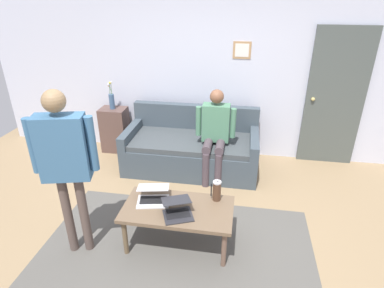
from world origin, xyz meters
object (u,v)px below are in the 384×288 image
at_px(side_shelf, 115,130).
at_px(interior_door, 335,99).
at_px(laptop_center, 177,210).
at_px(coffee_table, 178,212).
at_px(laptop_left, 153,196).
at_px(flower_vase, 111,99).
at_px(person_seated, 215,130).
at_px(french_press, 217,191).
at_px(couch, 192,149).
at_px(person_standing, 64,156).

bearing_deg(side_shelf, interior_door, -177.03).
bearing_deg(laptop_center, coffee_table, -80.07).
xyz_separation_m(laptop_left, flower_vase, (1.22, -1.94, 0.39)).
xyz_separation_m(laptop_center, flower_vase, (1.52, -2.12, 0.39)).
relative_size(laptop_center, person_seated, 0.32).
bearing_deg(french_press, couch, -70.65).
relative_size(laptop_left, laptop_center, 0.95).
height_order(coffee_table, flower_vase, flower_vase).
distance_m(french_press, side_shelf, 2.61).
bearing_deg(interior_door, coffee_table, 49.13).
bearing_deg(person_seated, french_press, 96.84).
relative_size(laptop_center, side_shelf, 0.55).
bearing_deg(french_press, interior_door, -127.47).
height_order(couch, person_seated, person_seated).
height_order(person_standing, person_seated, person_standing).
xyz_separation_m(laptop_left, person_seated, (-0.51, -1.35, 0.22)).
distance_m(laptop_left, side_shelf, 2.29).
distance_m(coffee_table, laptop_left, 0.31).
bearing_deg(person_standing, laptop_left, -154.60).
distance_m(laptop_left, person_standing, 0.98).
xyz_separation_m(flower_vase, person_standing, (-0.51, 2.27, 0.20)).
distance_m(interior_door, couch, 2.23).
bearing_deg(coffee_table, laptop_left, -16.54).
height_order(laptop_left, person_seated, person_seated).
relative_size(interior_door, laptop_left, 5.29).
height_order(interior_door, couch, interior_door).
xyz_separation_m(french_press, side_shelf, (1.87, -1.81, -0.21)).
relative_size(couch, person_seated, 1.52).
distance_m(coffee_table, laptop_center, 0.14).
distance_m(couch, side_shelf, 1.41).
xyz_separation_m(interior_door, person_standing, (2.89, 2.45, 0.08)).
bearing_deg(flower_vase, side_shelf, 155.87).
height_order(laptop_left, laptop_center, laptop_left).
xyz_separation_m(coffee_table, side_shelf, (1.50, -2.02, -0.04)).
bearing_deg(couch, french_press, 109.35).
xyz_separation_m(french_press, person_seated, (0.15, -1.23, 0.15)).
distance_m(side_shelf, person_seated, 1.85).
relative_size(couch, coffee_table, 1.73).
bearing_deg(person_seated, laptop_center, 82.24).
bearing_deg(flower_vase, interior_door, -177.04).
height_order(flower_vase, person_seated, person_seated).
xyz_separation_m(laptop_center, french_press, (-0.36, -0.30, 0.07)).
bearing_deg(french_press, laptop_center, 40.45).
relative_size(laptop_left, flower_vase, 0.86).
relative_size(flower_vase, person_standing, 0.26).
relative_size(interior_door, coffee_table, 1.82).
distance_m(interior_door, side_shelf, 3.46).
bearing_deg(coffee_table, french_press, -151.27).
distance_m(laptop_left, laptop_center, 0.35).
relative_size(interior_door, flower_vase, 4.54).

